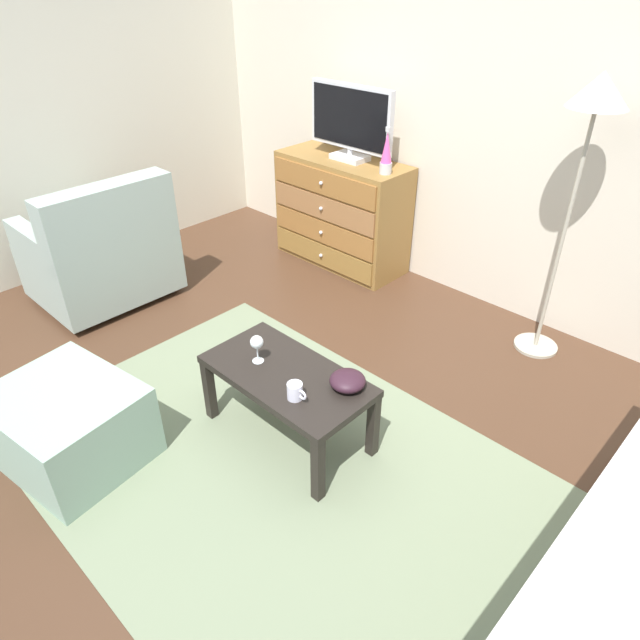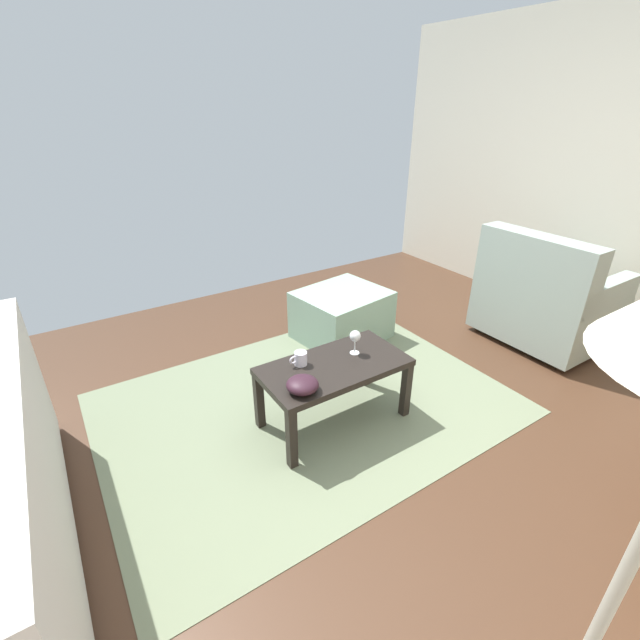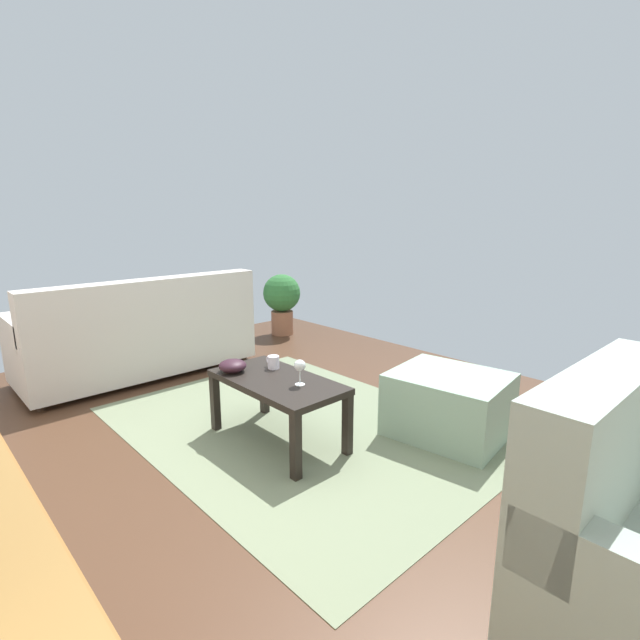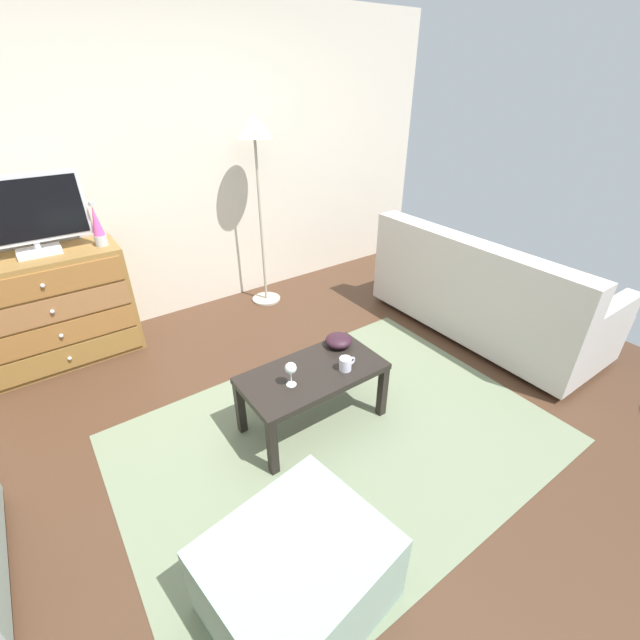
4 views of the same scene
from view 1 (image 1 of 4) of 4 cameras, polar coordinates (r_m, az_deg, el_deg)
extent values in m
cube|color=#442C1D|center=(3.24, -5.33, -10.69)|extent=(5.82, 4.68, 0.05)
cube|color=beige|center=(4.12, 17.23, 18.72)|extent=(5.82, 0.12, 2.57)
cube|color=beige|center=(4.82, -28.99, 18.16)|extent=(0.12, 4.68, 2.57)
cube|color=#6B765B|center=(3.02, -5.67, -13.99)|extent=(2.60, 1.90, 0.01)
cube|color=olive|center=(4.71, 2.23, 10.88)|extent=(1.11, 0.45, 0.88)
cube|color=olive|center=(4.68, 0.23, 6.63)|extent=(1.05, 0.02, 0.18)
sphere|color=silver|center=(4.67, 0.08, 6.56)|extent=(0.03, 0.03, 0.03)
cube|color=#925F2F|center=(4.59, 0.24, 8.92)|extent=(1.05, 0.02, 0.18)
sphere|color=silver|center=(4.58, 0.09, 8.86)|extent=(0.03, 0.03, 0.03)
cube|color=#916039|center=(4.51, 0.24, 11.30)|extent=(1.05, 0.02, 0.18)
sphere|color=silver|center=(4.50, 0.09, 11.24)|extent=(0.03, 0.03, 0.03)
cube|color=brown|center=(4.44, 0.25, 13.76)|extent=(1.05, 0.02, 0.18)
sphere|color=silver|center=(4.43, 0.09, 13.71)|extent=(0.03, 0.03, 0.03)
cube|color=silver|center=(4.54, 3.05, 16.16)|extent=(0.28, 0.18, 0.04)
cylinder|color=silver|center=(4.53, 3.06, 16.71)|extent=(0.04, 0.04, 0.05)
cube|color=silver|center=(4.46, 3.16, 19.87)|extent=(0.76, 0.05, 0.46)
cube|color=black|center=(4.44, 2.93, 19.82)|extent=(0.71, 0.01, 0.41)
cylinder|color=#B7B7BC|center=(4.24, 6.67, 15.06)|extent=(0.09, 0.09, 0.08)
cone|color=#D84C99|center=(4.20, 6.80, 17.01)|extent=(0.08, 0.08, 0.22)
cylinder|color=#B7B7BC|center=(4.16, 6.92, 18.66)|extent=(0.04, 0.04, 0.03)
cube|color=black|center=(3.37, -5.66, -3.85)|extent=(0.05, 0.05, 0.38)
cube|color=black|center=(2.93, 5.40, -10.63)|extent=(0.05, 0.05, 0.38)
cube|color=black|center=(3.19, -11.16, -6.94)|extent=(0.05, 0.05, 0.38)
cube|color=black|center=(2.71, -0.21, -14.93)|extent=(0.05, 0.05, 0.38)
cube|color=black|center=(2.89, -3.40, -5.66)|extent=(0.89, 0.46, 0.04)
cylinder|color=silver|center=(2.96, -6.30, -4.13)|extent=(0.06, 0.06, 0.00)
cylinder|color=silver|center=(2.94, -6.35, -3.40)|extent=(0.01, 0.01, 0.09)
sphere|color=silver|center=(2.89, -6.44, -2.23)|extent=(0.07, 0.07, 0.07)
cylinder|color=silver|center=(2.69, -2.57, -7.20)|extent=(0.08, 0.08, 0.08)
torus|color=silver|center=(2.66, -1.82, -7.62)|extent=(0.05, 0.01, 0.05)
ellipsoid|color=#2D1721|center=(2.76, 2.82, -6.16)|extent=(0.18, 0.18, 0.08)
cube|color=#B9B3AD|center=(2.23, 29.24, -16.24)|extent=(0.20, 1.95, 0.46)
cylinder|color=#332319|center=(5.04, -18.66, 5.51)|extent=(0.05, 0.05, 0.05)
cylinder|color=#332319|center=(4.80, -26.46, 2.20)|extent=(0.05, 0.05, 0.05)
cylinder|color=#332319|center=(4.54, -14.63, 3.08)|extent=(0.05, 0.05, 0.05)
cylinder|color=#332319|center=(4.26, -23.13, -0.75)|extent=(0.05, 0.05, 0.05)
cube|color=#8D9E96|center=(4.54, -21.26, 5.11)|extent=(0.80, 0.93, 0.40)
cube|color=#8D9E96|center=(4.11, -20.55, 9.38)|extent=(0.20, 0.93, 0.50)
cube|color=#8D9E96|center=(4.58, -17.58, 10.26)|extent=(0.76, 0.12, 0.20)
cube|color=#8D9E96|center=(4.29, -26.74, 6.69)|extent=(0.76, 0.12, 0.20)
cube|color=#84A28E|center=(3.16, -24.10, -9.74)|extent=(0.78, 0.69, 0.42)
cylinder|color=#A59E8C|center=(4.04, 21.00, -2.43)|extent=(0.28, 0.28, 0.02)
cylinder|color=#A59E8C|center=(3.68, 23.35, 7.42)|extent=(0.02, 0.02, 1.52)
cone|color=beige|center=(3.44, 26.59, 20.20)|extent=(0.32, 0.32, 0.18)
camera|label=2|loc=(3.37, 39.40, 19.99)|focal=24.53mm
camera|label=3|loc=(5.10, -7.32, 24.01)|focal=26.42mm
camera|label=4|loc=(2.86, -53.28, 16.96)|focal=23.59mm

